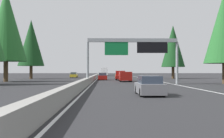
# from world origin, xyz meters

# --- Properties ---
(ground_plane) EXTENTS (320.00, 320.00, 0.00)m
(ground_plane) POSITION_xyz_m (60.00, 0.00, 0.00)
(ground_plane) COLOR #262628
(median_barrier) EXTENTS (180.00, 0.56, 0.90)m
(median_barrier) POSITION_xyz_m (80.00, 0.30, 0.45)
(median_barrier) COLOR gray
(median_barrier) RESTS_ON ground
(shoulder_stripe_right) EXTENTS (160.00, 0.16, 0.01)m
(shoulder_stripe_right) POSITION_xyz_m (70.00, -11.52, 0.01)
(shoulder_stripe_right) COLOR silver
(shoulder_stripe_right) RESTS_ON ground
(shoulder_stripe_median) EXTENTS (160.00, 0.16, 0.01)m
(shoulder_stripe_median) POSITION_xyz_m (70.00, -0.25, 0.01)
(shoulder_stripe_median) COLOR silver
(shoulder_stripe_median) RESTS_ON ground
(sign_gantry_overhead) EXTENTS (0.50, 12.68, 6.30)m
(sign_gantry_overhead) POSITION_xyz_m (34.17, -6.04, 5.01)
(sign_gantry_overhead) COLOR gray
(sign_gantry_overhead) RESTS_ON ground
(sedan_mid_right) EXTENTS (4.40, 1.80, 1.47)m
(sedan_mid_right) POSITION_xyz_m (17.34, -5.47, 0.68)
(sedan_mid_right) COLOR slate
(sedan_mid_right) RESTS_ON ground
(minivan_far_right) EXTENTS (5.00, 1.95, 1.69)m
(minivan_far_right) POSITION_xyz_m (43.69, -5.54, 0.95)
(minivan_far_right) COLOR maroon
(minivan_far_right) RESTS_ON ground
(pickup_near_right) EXTENTS (5.60, 2.00, 1.86)m
(pickup_near_right) POSITION_xyz_m (52.11, -5.18, 0.91)
(pickup_near_right) COLOR maroon
(pickup_near_right) RESTS_ON ground
(bus_far_left) EXTENTS (11.50, 2.55, 3.10)m
(bus_far_left) POSITION_xyz_m (107.97, -1.76, 1.72)
(bus_far_left) COLOR white
(bus_far_left) RESTS_ON ground
(sedan_near_center) EXTENTS (4.40, 1.80, 1.47)m
(sedan_near_center) POSITION_xyz_m (63.62, -5.41, 0.68)
(sedan_near_center) COLOR #2D6B38
(sedan_near_center) RESTS_ON ground
(sedan_distant_b) EXTENTS (4.40, 1.80, 1.47)m
(sedan_distant_b) POSITION_xyz_m (52.34, -1.60, 0.68)
(sedan_distant_b) COLOR maroon
(sedan_distant_b) RESTS_ON ground
(oncoming_near) EXTENTS (4.40, 1.80, 1.47)m
(oncoming_near) POSITION_xyz_m (72.59, 6.53, 0.68)
(oncoming_near) COLOR #AD931E
(oncoming_near) RESTS_ON ground
(conifer_right_mid) EXTENTS (5.60, 5.60, 12.72)m
(conifer_right_mid) POSITION_xyz_m (61.55, -18.26, 7.73)
(conifer_right_mid) COLOR #4C3823
(conifer_right_mid) RESTS_ON ground
(conifer_left_near) EXTENTS (7.00, 7.00, 15.91)m
(conifer_left_near) POSITION_xyz_m (43.53, 14.75, 9.68)
(conifer_left_near) COLOR #4C3823
(conifer_left_near) RESTS_ON ground
(conifer_left_mid) EXTENTS (5.98, 5.98, 13.59)m
(conifer_left_mid) POSITION_xyz_m (59.95, 14.91, 8.26)
(conifer_left_mid) COLOR #4C3823
(conifer_left_mid) RESTS_ON ground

